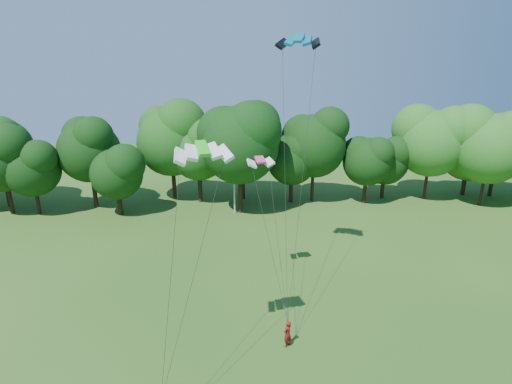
{
  "coord_description": "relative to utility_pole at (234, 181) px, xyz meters",
  "views": [
    {
      "loc": [
        -0.17,
        -12.86,
        17.1
      ],
      "look_at": [
        1.82,
        13.0,
        8.86
      ],
      "focal_mm": 28.0,
      "sensor_mm": 36.0,
      "label": 1
    }
  ],
  "objects": [
    {
      "name": "utility_pole",
      "position": [
        0.0,
        0.0,
        0.0
      ],
      "size": [
        1.54,
        0.51,
        7.91
      ],
      "rotation": [
        0.0,
        0.0,
        0.28
      ],
      "color": "#B9B8AF",
      "rests_on": "ground"
    },
    {
      "name": "kite_flyer_left",
      "position": [
        2.72,
        -24.27,
        -3.16
      ],
      "size": [
        0.79,
        0.78,
        1.83
      ],
      "primitive_type": "imported",
      "rotation": [
        0.0,
        0.0,
        3.9
      ],
      "color": "maroon",
      "rests_on": "ground"
    },
    {
      "name": "kite_teal",
      "position": [
        4.4,
        -15.85,
        14.84
      ],
      "size": [
        3.24,
        2.31,
        0.72
      ],
      "rotation": [
        0.0,
        0.0,
        -0.38
      ],
      "color": "#046887",
      "rests_on": "ground"
    },
    {
      "name": "kite_green",
      "position": [
        -2.04,
        -26.01,
        9.16
      ],
      "size": [
        2.99,
        1.88,
        0.64
      ],
      "rotation": [
        0.0,
        0.0,
        0.25
      ],
      "color": "#2BD820",
      "rests_on": "ground"
    },
    {
      "name": "kite_pink",
      "position": [
        1.61,
        -16.85,
        6.41
      ],
      "size": [
        2.15,
        1.39,
        0.44
      ],
      "rotation": [
        0.0,
        0.0,
        0.24
      ],
      "color": "#D83C85",
      "rests_on": "ground"
    },
    {
      "name": "tree_back_center",
      "position": [
        0.73,
        0.28,
        5.01
      ],
      "size": [
        10.01,
        10.01,
        14.55
      ],
      "color": "black",
      "rests_on": "ground"
    },
    {
      "name": "tree_back_east",
      "position": [
        31.66,
        4.87,
        3.14
      ],
      "size": [
        7.95,
        7.95,
        11.56
      ],
      "color": "#322114",
      "rests_on": "ground"
    }
  ]
}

